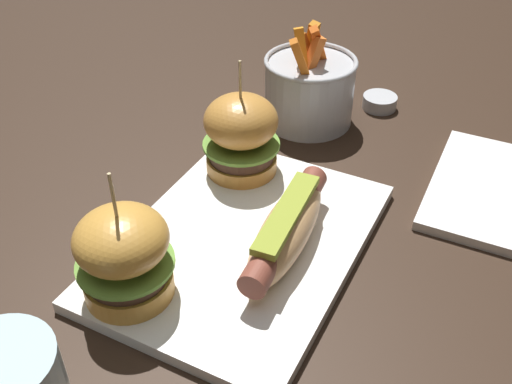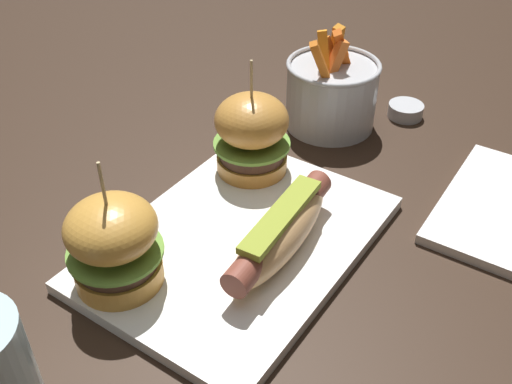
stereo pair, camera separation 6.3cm
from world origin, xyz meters
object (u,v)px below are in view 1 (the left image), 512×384
(platter_main, at_px, (242,243))
(fries_bucket, at_px, (309,89))
(sauce_ramekin, at_px, (380,102))
(slider_right, at_px, (241,134))
(hot_dog, at_px, (286,229))
(slider_left, at_px, (124,255))

(platter_main, xyz_separation_m, fries_bucket, (0.28, 0.04, 0.04))
(platter_main, bearing_deg, fries_bucket, 8.84)
(fries_bucket, height_order, sauce_ramekin, fries_bucket)
(platter_main, bearing_deg, slider_right, 28.33)
(platter_main, height_order, fries_bucket, fries_bucket)
(hot_dog, distance_m, slider_right, 0.15)
(hot_dog, relative_size, slider_left, 1.34)
(slider_left, xyz_separation_m, sauce_ramekin, (0.48, -0.10, -0.05))
(hot_dog, distance_m, slider_left, 0.17)
(platter_main, relative_size, fries_bucket, 2.26)
(slider_left, xyz_separation_m, fries_bucket, (0.40, -0.02, -0.01))
(sauce_ramekin, bearing_deg, slider_right, 158.65)
(sauce_ramekin, bearing_deg, fries_bucket, 135.18)
(fries_bucket, bearing_deg, slider_left, 177.65)
(hot_dog, xyz_separation_m, sauce_ramekin, (0.35, 0.01, -0.03))
(platter_main, relative_size, slider_right, 2.25)
(hot_dog, bearing_deg, sauce_ramekin, 1.70)
(slider_left, bearing_deg, platter_main, -27.31)
(hot_dog, bearing_deg, slider_right, 45.80)
(slider_right, bearing_deg, sauce_ramekin, -21.35)
(fries_bucket, xyz_separation_m, sauce_ramekin, (0.08, -0.08, -0.04))
(slider_left, height_order, slider_right, slider_right)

